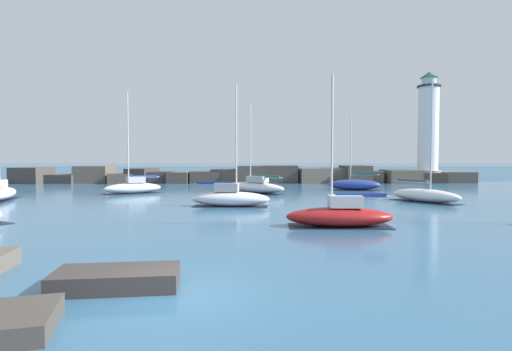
{
  "coord_description": "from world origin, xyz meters",
  "views": [
    {
      "loc": [
        1.89,
        -10.45,
        3.64
      ],
      "look_at": [
        2.7,
        26.83,
        2.02
      ],
      "focal_mm": 28.0,
      "sensor_mm": 36.0,
      "label": 1
    }
  ],
  "objects": [
    {
      "name": "ground_plane",
      "position": [
        0.0,
        0.0,
        0.0
      ],
      "size": [
        600.0,
        600.0,
        0.0
      ],
      "primitive_type": "plane",
      "color": "#336084"
    },
    {
      "name": "open_sea_beyond",
      "position": [
        0.0,
        108.87,
        0.0
      ],
      "size": [
        400.0,
        116.0,
        0.01
      ],
      "color": "#235175",
      "rests_on": "ground"
    },
    {
      "name": "sailboat_moored_3",
      "position": [
        0.58,
        19.59,
        0.67
      ],
      "size": [
        6.06,
        2.36,
        9.14
      ],
      "color": "white",
      "rests_on": "ground"
    },
    {
      "name": "sailboat_moored_0",
      "position": [
        -9.86,
        30.76,
        0.68
      ],
      "size": [
        5.88,
        4.53,
        10.39
      ],
      "color": "silver",
      "rests_on": "ground"
    },
    {
      "name": "lighthouse",
      "position": [
        29.22,
        49.44,
        7.36
      ],
      "size": [
        3.99,
        3.99,
        16.62
      ],
      "color": "gray",
      "rests_on": "ground"
    },
    {
      "name": "breakwater_jetty",
      "position": [
        1.76,
        48.95,
        1.02
      ],
      "size": [
        68.22,
        7.09,
        2.54
      ],
      "color": "#423D38",
      "rests_on": "ground"
    },
    {
      "name": "sailboat_moored_2",
      "position": [
        14.08,
        34.58,
        0.65
      ],
      "size": [
        6.03,
        2.75,
        8.4
      ],
      "color": "navy",
      "rests_on": "ground"
    },
    {
      "name": "sailboat_moored_5",
      "position": [
        16.64,
        22.2,
        0.6
      ],
      "size": [
        4.76,
        6.03,
        9.81
      ],
      "color": "white",
      "rests_on": "ground"
    },
    {
      "name": "sailboat_moored_1",
      "position": [
        6.82,
        10.55,
        0.62
      ],
      "size": [
        5.76,
        2.25,
        8.05
      ],
      "color": "maroon",
      "rests_on": "ground"
    },
    {
      "name": "sailboat_moored_6",
      "position": [
        2.67,
        31.22,
        0.67
      ],
      "size": [
        6.92,
        6.28,
        9.4
      ],
      "color": "white",
      "rests_on": "ground"
    }
  ]
}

